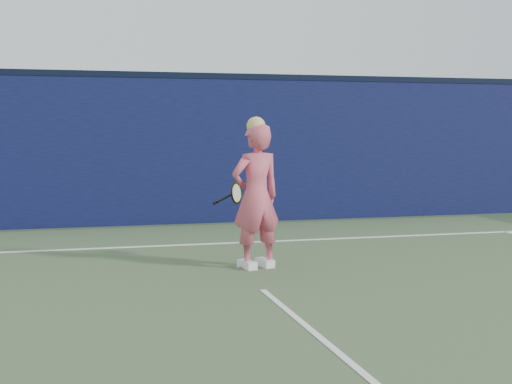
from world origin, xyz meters
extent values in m
plane|color=#2F472C|center=(0.00, 0.00, 0.00)|extent=(80.00, 80.00, 0.00)
cube|color=#0B0F34|center=(0.00, 6.50, 1.25)|extent=(24.00, 0.40, 2.50)
cube|color=black|center=(0.00, 6.50, 2.55)|extent=(24.00, 0.42, 0.10)
imported|color=#D15166|center=(0.24, 2.17, 0.85)|extent=(0.71, 0.56, 1.70)
sphere|color=#D7C060|center=(0.24, 2.17, 1.67)|extent=(0.22, 0.22, 0.22)
cube|color=white|center=(0.35, 2.20, 0.05)|extent=(0.19, 0.30, 0.10)
cube|color=white|center=(0.12, 2.14, 0.05)|extent=(0.19, 0.30, 0.10)
torus|color=black|center=(0.11, 2.64, 0.85)|extent=(0.21, 0.24, 0.28)
torus|color=yellow|center=(0.11, 2.64, 0.85)|extent=(0.17, 0.19, 0.23)
cylinder|color=beige|center=(0.11, 2.64, 0.85)|extent=(0.16, 0.19, 0.22)
cylinder|color=black|center=(-0.07, 2.54, 0.80)|extent=(0.21, 0.18, 0.09)
cylinder|color=black|center=(-0.17, 2.48, 0.76)|extent=(0.11, 0.10, 0.06)
cube|color=white|center=(0.00, 4.00, 0.01)|extent=(11.00, 0.08, 0.01)
camera|label=1|loc=(-1.85, -5.84, 1.63)|focal=50.00mm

